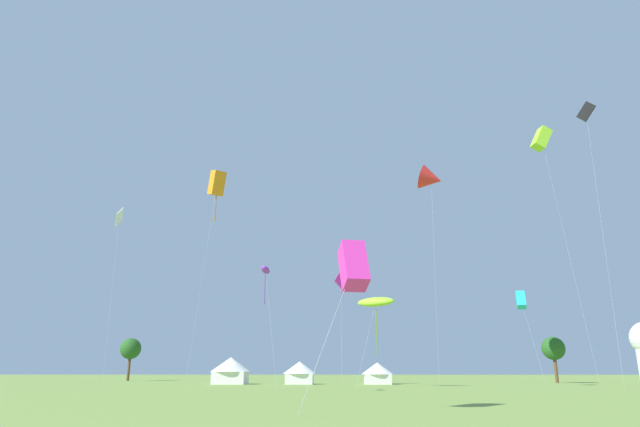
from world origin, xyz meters
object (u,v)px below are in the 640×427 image
Objects in this scene: kite_lime_parafoil at (376,302)px; festival_tent_left at (231,369)px; kite_red_delta at (431,179)px; kite_cyan_box at (521,300)px; kite_white_diamond at (119,219)px; kite_lime_box at (541,139)px; kite_magenta_box at (353,266)px; festival_tent_right at (300,372)px; kite_black_diamond at (586,114)px; kite_magenta_diamond at (341,283)px; festival_tent_center at (377,372)px; tree_distant_left at (131,349)px; kite_purple_parafoil at (265,270)px; tree_distant_right at (553,349)px; kite_orange_box at (217,183)px.

festival_tent_left is (-17.30, 11.47, -6.79)m from kite_lime_parafoil.
kite_red_delta is at bearing 27.07° from kite_lime_parafoil.
kite_white_diamond is (-45.38, -1.45, 9.32)m from kite_cyan_box.
kite_magenta_box is at bearing -122.83° from kite_lime_box.
festival_tent_right is at bearing 25.79° from kite_white_diamond.
kite_white_diamond is (-52.80, 4.07, -10.44)m from kite_black_diamond.
kite_black_diamond is 46.67m from kite_magenta_box.
kite_magenta_diamond is at bearing 165.20° from kite_black_diamond.
festival_tent_left is 1.19× the size of festival_tent_right.
kite_lime_parafoil is 0.30× the size of kite_black_diamond.
kite_lime_parafoil reaches higher than festival_tent_center.
kite_white_diamond is 5.02× the size of festival_tent_center.
kite_red_delta is at bearing -5.26° from kite_magenta_diamond.
festival_tent_center is 0.59× the size of tree_distant_left.
tree_distant_left is at bearing 151.73° from festival_tent_center.
kite_purple_parafoil reaches higher than festival_tent_right.
kite_lime_box is 35.94m from festival_tent_center.
festival_tent_center is at bearing 151.48° from kite_cyan_box.
kite_red_delta is 0.83× the size of kite_black_diamond.
tree_distant_right reaches higher than festival_tent_center.
kite_magenta_diamond is at bearing -123.25° from festival_tent_center.
kite_black_diamond is 4.10× the size of kite_magenta_box.
kite_cyan_box is at bearing 34.02° from kite_purple_parafoil.
kite_lime_box is 69.87m from tree_distant_left.
kite_magenta_box reaches higher than festival_tent_center.
kite_black_diamond is at bearing -80.05° from kite_lime_box.
kite_lime_parafoil is 31.28m from kite_black_diamond.
kite_lime_box reaches higher than festival_tent_center.
kite_lime_box is at bearing 99.95° from kite_black_diamond.
festival_tent_left is (11.84, 9.85, -16.65)m from kite_white_diamond.
kite_lime_parafoil is 16.54m from kite_cyan_box.
kite_magenta_box is at bearing -95.87° from kite_lime_parafoil.
kite_lime_parafoil is 21.84m from festival_tent_left.
kite_lime_parafoil reaches higher than tree_distant_right.
tree_distant_right is at bearing -11.41° from tree_distant_left.
kite_red_delta reaches higher than kite_magenta_box.
kite_orange_box is 36.56m from kite_cyan_box.
kite_red_delta is 25.35m from kite_orange_box.
kite_magenta_diamond is 18.01m from festival_tent_left.
kite_black_diamond is 1.54× the size of kite_white_diamond.
tree_distant_left is (-59.95, 25.77, -24.97)m from kite_lime_box.
kite_lime_parafoil is 0.37× the size of kite_red_delta.
tree_distant_left is at bearing 120.87° from kite_purple_parafoil.
festival_tent_left is 0.81× the size of tree_distant_right.
kite_white_diamond is 28.27m from festival_tent_right.
kite_lime_parafoil is at bearing -163.63° from kite_lime_box.
kite_red_delta is 1.07× the size of kite_orange_box.
kite_orange_box is 0.75× the size of kite_lime_box.
kite_orange_box is at bearing -149.67° from festival_tent_center.
kite_magenta_box is 52.64m from kite_lime_box.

